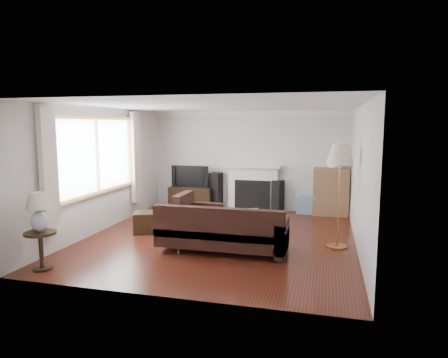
% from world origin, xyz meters
% --- Properties ---
extents(room, '(5.10, 5.60, 2.54)m').
position_xyz_m(room, '(0.00, 0.00, 1.25)').
color(room, '#47190F').
rests_on(room, ground).
extents(window, '(0.12, 2.74, 1.54)m').
position_xyz_m(window, '(-2.45, -0.20, 1.55)').
color(window, olive).
rests_on(window, room).
extents(curtain_near, '(0.10, 0.35, 2.10)m').
position_xyz_m(curtain_near, '(-2.40, -1.72, 1.40)').
color(curtain_near, silver).
rests_on(curtain_near, room).
extents(curtain_far, '(0.10, 0.35, 2.10)m').
position_xyz_m(curtain_far, '(-2.40, 1.32, 1.40)').
color(curtain_far, silver).
rests_on(curtain_far, room).
extents(fireplace, '(1.40, 0.26, 1.15)m').
position_xyz_m(fireplace, '(0.15, 2.64, 0.57)').
color(fireplace, white).
rests_on(fireplace, room).
extents(tv_stand, '(1.12, 0.50, 0.56)m').
position_xyz_m(tv_stand, '(-1.43, 2.47, 0.28)').
color(tv_stand, black).
rests_on(tv_stand, ground).
extents(television, '(0.98, 0.13, 0.56)m').
position_xyz_m(television, '(-1.43, 2.47, 0.84)').
color(television, black).
rests_on(television, tv_stand).
extents(speaker_left, '(0.31, 0.35, 0.94)m').
position_xyz_m(speaker_left, '(-0.79, 2.54, 0.47)').
color(speaker_left, black).
rests_on(speaker_left, ground).
extents(speaker_right, '(0.31, 0.33, 0.79)m').
position_xyz_m(speaker_right, '(0.79, 2.55, 0.40)').
color(speaker_right, black).
rests_on(speaker_right, ground).
extents(bookshelf, '(0.83, 0.39, 1.13)m').
position_xyz_m(bookshelf, '(2.06, 2.52, 0.57)').
color(bookshelf, brown).
rests_on(bookshelf, ground).
extents(globe_lamp, '(0.24, 0.24, 0.24)m').
position_xyz_m(globe_lamp, '(2.06, 2.52, 1.25)').
color(globe_lamp, white).
rests_on(globe_lamp, bookshelf).
extents(sectional_sofa, '(2.38, 1.74, 0.77)m').
position_xyz_m(sectional_sofa, '(0.25, -0.77, 0.38)').
color(sectional_sofa, black).
rests_on(sectional_sofa, ground).
extents(coffee_table, '(1.26, 0.97, 0.44)m').
position_xyz_m(coffee_table, '(0.16, 0.39, 0.22)').
color(coffee_table, '#9E6B4B').
rests_on(coffee_table, ground).
extents(footstool, '(0.63, 0.63, 0.41)m').
position_xyz_m(footstool, '(-1.54, 0.02, 0.21)').
color(footstool, black).
rests_on(footstool, ground).
extents(floor_lamp, '(0.62, 0.62, 1.83)m').
position_xyz_m(floor_lamp, '(2.16, -0.08, 0.91)').
color(floor_lamp, '#A7763A').
rests_on(floor_lamp, ground).
extents(side_table, '(0.46, 0.46, 0.58)m').
position_xyz_m(side_table, '(-2.15, -2.30, 0.29)').
color(side_table, black).
rests_on(side_table, ground).
extents(table_lamp, '(0.36, 0.36, 0.59)m').
position_xyz_m(table_lamp, '(-2.15, -2.30, 0.87)').
color(table_lamp, silver).
rests_on(table_lamp, side_table).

